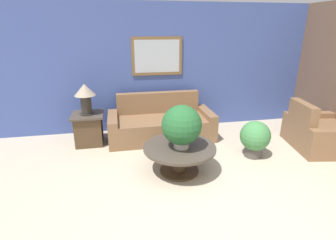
% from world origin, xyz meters
% --- Properties ---
extents(ground_plane, '(20.00, 20.00, 0.00)m').
position_xyz_m(ground_plane, '(0.00, 0.00, 0.00)').
color(ground_plane, '#BCAD93').
extents(wall_back, '(7.99, 0.09, 2.60)m').
position_xyz_m(wall_back, '(-0.01, 3.14, 1.31)').
color(wall_back, '#42569E').
rests_on(wall_back, ground_plane).
extents(couch_main, '(2.05, 0.90, 0.86)m').
position_xyz_m(couch_main, '(-0.35, 2.54, 0.28)').
color(couch_main, brown).
rests_on(couch_main, ground_plane).
extents(armchair, '(1.13, 1.26, 0.86)m').
position_xyz_m(armchair, '(2.42, 1.52, 0.27)').
color(armchair, brown).
rests_on(armchair, ground_plane).
extents(coffee_table, '(1.10, 1.10, 0.43)m').
position_xyz_m(coffee_table, '(-0.29, 1.17, 0.31)').
color(coffee_table, '#4C3823').
rests_on(coffee_table, ground_plane).
extents(side_table, '(0.58, 0.58, 0.59)m').
position_xyz_m(side_table, '(-1.74, 2.51, 0.30)').
color(side_table, '#4C3823').
rests_on(side_table, ground_plane).
extents(table_lamp, '(0.38, 0.38, 0.57)m').
position_xyz_m(table_lamp, '(-1.74, 2.51, 0.97)').
color(table_lamp, '#2D2823').
rests_on(table_lamp, side_table).
extents(potted_plant_on_table, '(0.59, 0.59, 0.65)m').
position_xyz_m(potted_plant_on_table, '(-0.28, 1.12, 0.78)').
color(potted_plant_on_table, beige).
rests_on(potted_plant_on_table, coffee_table).
extents(potted_plant_floor, '(0.51, 0.51, 0.64)m').
position_xyz_m(potted_plant_floor, '(1.09, 1.42, 0.35)').
color(potted_plant_floor, '#4C4742').
rests_on(potted_plant_floor, ground_plane).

